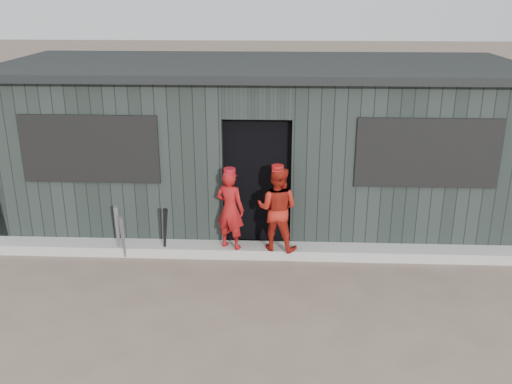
{
  "coord_description": "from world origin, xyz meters",
  "views": [
    {
      "loc": [
        0.35,
        -5.82,
        3.71
      ],
      "look_at": [
        0.0,
        1.8,
        1.0
      ],
      "focal_mm": 40.0,
      "sensor_mm": 36.0,
      "label": 1
    }
  ],
  "objects_px": {
    "bat_mid": "(123,238)",
    "bat_right": "(165,232)",
    "player_red_left": "(230,209)",
    "player_red_right": "(277,209)",
    "player_grey_back": "(294,205)",
    "dugout": "(261,142)",
    "bat_left": "(118,232)"
  },
  "relations": [
    {
      "from": "bat_mid",
      "to": "bat_right",
      "type": "distance_m",
      "value": 0.6
    },
    {
      "from": "bat_right",
      "to": "dugout",
      "type": "xyz_separation_m",
      "value": [
        1.31,
        1.83,
        0.89
      ]
    },
    {
      "from": "player_red_right",
      "to": "dugout",
      "type": "distance_m",
      "value": 1.85
    },
    {
      "from": "bat_mid",
      "to": "player_grey_back",
      "type": "relative_size",
      "value": 0.59
    },
    {
      "from": "bat_mid",
      "to": "player_red_left",
      "type": "bearing_deg",
      "value": 6.5
    },
    {
      "from": "player_red_left",
      "to": "player_grey_back",
      "type": "bearing_deg",
      "value": -123.12
    },
    {
      "from": "bat_left",
      "to": "player_red_left",
      "type": "relative_size",
      "value": 0.7
    },
    {
      "from": "bat_left",
      "to": "bat_mid",
      "type": "bearing_deg",
      "value": -32.67
    },
    {
      "from": "player_red_left",
      "to": "player_red_right",
      "type": "distance_m",
      "value": 0.67
    },
    {
      "from": "bat_mid",
      "to": "dugout",
      "type": "distance_m",
      "value": 2.86
    },
    {
      "from": "player_red_left",
      "to": "dugout",
      "type": "bearing_deg",
      "value": -79.1
    },
    {
      "from": "player_grey_back",
      "to": "player_red_left",
      "type": "bearing_deg",
      "value": 19.44
    },
    {
      "from": "bat_left",
      "to": "bat_right",
      "type": "bearing_deg",
      "value": 3.0
    },
    {
      "from": "bat_mid",
      "to": "dugout",
      "type": "bearing_deg",
      "value": 45.13
    },
    {
      "from": "player_red_left",
      "to": "player_grey_back",
      "type": "height_order",
      "value": "player_red_left"
    },
    {
      "from": "player_red_left",
      "to": "dugout",
      "type": "height_order",
      "value": "dugout"
    },
    {
      "from": "player_grey_back",
      "to": "bat_left",
      "type": "bearing_deg",
      "value": 1.8
    },
    {
      "from": "bat_left",
      "to": "player_red_left",
      "type": "xyz_separation_m",
      "value": [
        1.62,
        0.12,
        0.33
      ]
    },
    {
      "from": "bat_mid",
      "to": "player_red_right",
      "type": "relative_size",
      "value": 0.56
    },
    {
      "from": "player_grey_back",
      "to": "player_red_right",
      "type": "bearing_deg",
      "value": 53.24
    },
    {
      "from": "bat_right",
      "to": "player_grey_back",
      "type": "xyz_separation_m",
      "value": [
        1.88,
        0.71,
        0.19
      ]
    },
    {
      "from": "player_red_right",
      "to": "player_grey_back",
      "type": "relative_size",
      "value": 1.05
    },
    {
      "from": "bat_mid",
      "to": "dugout",
      "type": "height_order",
      "value": "dugout"
    },
    {
      "from": "player_red_left",
      "to": "player_red_right",
      "type": "xyz_separation_m",
      "value": [
        0.67,
        -0.01,
        0.03
      ]
    },
    {
      "from": "bat_right",
      "to": "player_red_left",
      "type": "height_order",
      "value": "player_red_left"
    },
    {
      "from": "bat_right",
      "to": "player_grey_back",
      "type": "relative_size",
      "value": 0.69
    },
    {
      "from": "bat_left",
      "to": "bat_right",
      "type": "distance_m",
      "value": 0.68
    },
    {
      "from": "bat_left",
      "to": "player_red_right",
      "type": "distance_m",
      "value": 2.33
    },
    {
      "from": "bat_mid",
      "to": "bat_right",
      "type": "relative_size",
      "value": 0.85
    },
    {
      "from": "bat_left",
      "to": "dugout",
      "type": "height_order",
      "value": "dugout"
    },
    {
      "from": "bat_mid",
      "to": "dugout",
      "type": "xyz_separation_m",
      "value": [
        1.91,
        1.92,
        0.94
      ]
    },
    {
      "from": "player_red_left",
      "to": "player_grey_back",
      "type": "relative_size",
      "value": 1.0
    }
  ]
}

